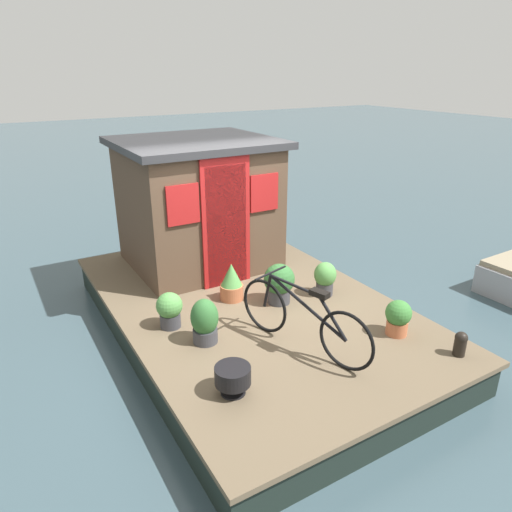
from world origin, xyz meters
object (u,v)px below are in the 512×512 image
object	(u,v)px
potted_plant_geranium	(398,317)
potted_plant_mint	(205,321)
houseboat_cabin	(198,203)
potted_plant_sage	(170,309)
potted_plant_rosemary	(232,282)
potted_plant_ivy	(279,283)
mooring_bollard	(460,343)
potted_plant_succulent	(325,278)
bicycle	(303,319)
charcoal_grill	(233,376)

from	to	relation	value
potted_plant_geranium	potted_plant_mint	xyz separation A→B (m)	(0.98, 1.97, 0.04)
houseboat_cabin	potted_plant_sage	world-z (taller)	houseboat_cabin
houseboat_cabin	potted_plant_mint	bearing A→B (deg)	156.92
houseboat_cabin	potted_plant_rosemary	world-z (taller)	houseboat_cabin
potted_plant_ivy	mooring_bollard	size ratio (longest dim) A/B	1.92
potted_plant_succulent	potted_plant_mint	bearing A→B (deg)	97.69
houseboat_cabin	bicycle	distance (m)	2.88
potted_plant_rosemary	mooring_bollard	world-z (taller)	potted_plant_rosemary
houseboat_cabin	bicycle	size ratio (longest dim) A/B	1.32
potted_plant_mint	potted_plant_succulent	bearing A→B (deg)	-82.31
potted_plant_sage	houseboat_cabin	bearing A→B (deg)	-34.63
bicycle	potted_plant_sage	xyz separation A→B (m)	(1.17, 1.07, -0.13)
potted_plant_mint	potted_plant_succulent	world-z (taller)	potted_plant_mint
potted_plant_sage	potted_plant_succulent	bearing A→B (deg)	-96.96
potted_plant_rosemary	potted_plant_succulent	xyz separation A→B (m)	(-0.52, -1.14, 0.01)
charcoal_grill	potted_plant_geranium	bearing A→B (deg)	-90.68
houseboat_cabin	mooring_bollard	distance (m)	4.09
potted_plant_rosemary	potted_plant_geranium	xyz separation A→B (m)	(-1.76, -1.22, -0.02)
charcoal_grill	mooring_bollard	xyz separation A→B (m)	(-0.68, -2.38, -0.04)
potted_plant_rosemary	potted_plant_geranium	world-z (taller)	potted_plant_rosemary
potted_plant_sage	potted_plant_ivy	bearing A→B (deg)	-95.35
houseboat_cabin	potted_plant_mint	xyz separation A→B (m)	(-2.16, 0.92, -0.71)
potted_plant_mint	potted_plant_sage	bearing A→B (deg)	22.87
potted_plant_rosemary	potted_plant_geranium	distance (m)	2.14
potted_plant_geranium	mooring_bollard	distance (m)	0.70
potted_plant_rosemary	potted_plant_ivy	bearing A→B (deg)	-129.62
houseboat_cabin	potted_plant_sage	distance (m)	2.13
bicycle	potted_plant_sage	size ratio (longest dim) A/B	3.85
charcoal_grill	houseboat_cabin	bearing A→B (deg)	-19.08
houseboat_cabin	mooring_bollard	size ratio (longest dim) A/B	7.98
potted_plant_succulent	potted_plant_geranium	bearing A→B (deg)	-176.23
potted_plant_ivy	mooring_bollard	bearing A→B (deg)	-153.62
potted_plant_ivy	charcoal_grill	world-z (taller)	potted_plant_ivy
potted_plant_succulent	mooring_bollard	bearing A→B (deg)	-169.84
potted_plant_succulent	potted_plant_ivy	size ratio (longest dim) A/B	0.87
houseboat_cabin	potted_plant_geranium	size ratio (longest dim) A/B	5.24
potted_plant_succulent	potted_plant_ivy	distance (m)	0.67
potted_plant_geranium	potted_plant_mint	size ratio (longest dim) A/B	0.80
potted_plant_sage	mooring_bollard	xyz separation A→B (m)	(-2.14, -2.44, -0.08)
potted_plant_succulent	mooring_bollard	world-z (taller)	potted_plant_succulent
potted_plant_geranium	potted_plant_ivy	size ratio (longest dim) A/B	0.79
potted_plant_geranium	potted_plant_mint	world-z (taller)	potted_plant_mint
potted_plant_sage	potted_plant_succulent	xyz separation A→B (m)	(-0.26, -2.11, 0.02)
houseboat_cabin	potted_plant_rosemary	bearing A→B (deg)	172.93
potted_plant_ivy	mooring_bollard	xyz separation A→B (m)	(-2.00, -0.99, -0.14)
bicycle	potted_plant_sage	world-z (taller)	bicycle
mooring_bollard	potted_plant_rosemary	bearing A→B (deg)	31.58
potted_plant_geranium	potted_plant_ivy	world-z (taller)	potted_plant_ivy
potted_plant_geranium	potted_plant_ivy	xyz separation A→B (m)	(1.35, 0.74, 0.06)
potted_plant_mint	charcoal_grill	world-z (taller)	potted_plant_mint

